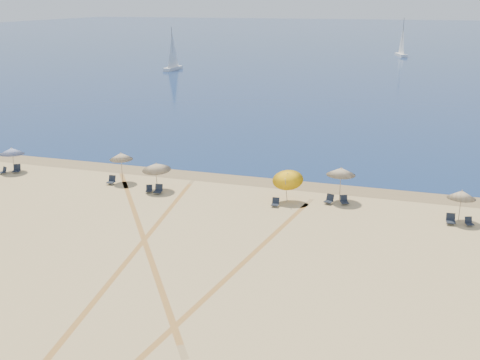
% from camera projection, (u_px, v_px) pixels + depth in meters
% --- Properties ---
extents(ground, '(160.00, 160.00, 0.00)m').
position_uv_depth(ground, '(112.00, 337.00, 25.26)').
color(ground, tan).
rests_on(ground, ground).
extents(ocean, '(500.00, 500.00, 0.00)m').
position_uv_depth(ocean, '(384.00, 36.00, 229.85)').
color(ocean, '#0C2151').
rests_on(ocean, ground).
extents(wet_sand, '(500.00, 500.00, 0.00)m').
position_uv_depth(wet_sand, '(254.00, 180.00, 47.08)').
color(wet_sand, olive).
rests_on(wet_sand, ground).
extents(umbrella_0, '(2.14, 2.16, 2.22)m').
position_uv_depth(umbrella_0, '(12.00, 151.00, 49.02)').
color(umbrella_0, gray).
rests_on(umbrella_0, ground).
extents(umbrella_1, '(1.93, 1.94, 2.57)m').
position_uv_depth(umbrella_1, '(121.00, 156.00, 46.11)').
color(umbrella_1, gray).
rests_on(umbrella_1, ground).
extents(umbrella_2, '(2.29, 2.33, 2.35)m').
position_uv_depth(umbrella_2, '(156.00, 167.00, 44.18)').
color(umbrella_2, gray).
rests_on(umbrella_2, ground).
extents(umbrella_3, '(2.33, 2.35, 2.67)m').
position_uv_depth(umbrella_3, '(288.00, 177.00, 41.67)').
color(umbrella_3, gray).
rests_on(umbrella_3, ground).
extents(umbrella_4, '(2.20, 2.20, 2.65)m').
position_uv_depth(umbrella_4, '(341.00, 171.00, 41.78)').
color(umbrella_4, gray).
rests_on(umbrella_4, ground).
extents(umbrella_5, '(1.93, 1.95, 2.28)m').
position_uv_depth(umbrella_5, '(462.00, 195.00, 37.94)').
color(umbrella_5, gray).
rests_on(umbrella_5, ground).
extents(chair_0, '(0.70, 0.75, 0.61)m').
position_uv_depth(chair_0, '(3.00, 171.00, 48.82)').
color(chair_0, black).
rests_on(chair_0, ground).
extents(chair_1, '(0.83, 0.89, 0.74)m').
position_uv_depth(chair_1, '(17.00, 169.00, 49.17)').
color(chair_1, black).
rests_on(chair_1, ground).
extents(chair_2, '(0.60, 0.70, 0.71)m').
position_uv_depth(chair_2, '(111.00, 180.00, 46.14)').
color(chair_2, black).
rests_on(chair_2, ground).
extents(chair_3, '(0.64, 0.70, 0.59)m').
position_uv_depth(chair_3, '(149.00, 189.00, 44.16)').
color(chair_3, black).
rests_on(chair_3, ground).
extents(chair_4, '(0.67, 0.77, 0.73)m').
position_uv_depth(chair_4, '(158.00, 190.00, 43.87)').
color(chair_4, black).
rests_on(chair_4, ground).
extents(chair_5, '(0.55, 0.64, 0.64)m').
position_uv_depth(chair_5, '(275.00, 203.00, 41.18)').
color(chair_5, black).
rests_on(chair_5, ground).
extents(chair_6, '(0.75, 0.82, 0.70)m').
position_uv_depth(chair_6, '(329.00, 200.00, 41.74)').
color(chair_6, black).
rests_on(chair_6, ground).
extents(chair_7, '(0.77, 0.82, 0.67)m').
position_uv_depth(chair_7, '(344.00, 200.00, 41.59)').
color(chair_7, black).
rests_on(chair_7, ground).
extents(chair_8, '(0.65, 0.74, 0.72)m').
position_uv_depth(chair_8, '(451.00, 220.00, 37.93)').
color(chair_8, black).
rests_on(chair_8, ground).
extents(chair_9, '(0.66, 0.71, 0.59)m').
position_uv_depth(chair_9, '(469.00, 222.00, 37.67)').
color(chair_9, black).
rests_on(chair_9, ground).
extents(sailboat_0, '(2.12, 6.19, 9.04)m').
position_uv_depth(sailboat_0, '(173.00, 57.00, 119.49)').
color(sailboat_0, white).
rests_on(sailboat_0, ocean).
extents(sailboat_1, '(3.58, 6.90, 9.97)m').
position_uv_depth(sailboat_1, '(402.00, 45.00, 147.97)').
color(sailboat_1, white).
rests_on(sailboat_1, ocean).
extents(tire_tracks, '(43.41, 41.52, 0.00)m').
position_uv_depth(tire_tracks, '(163.00, 253.00, 33.59)').
color(tire_tracks, tan).
rests_on(tire_tracks, ground).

